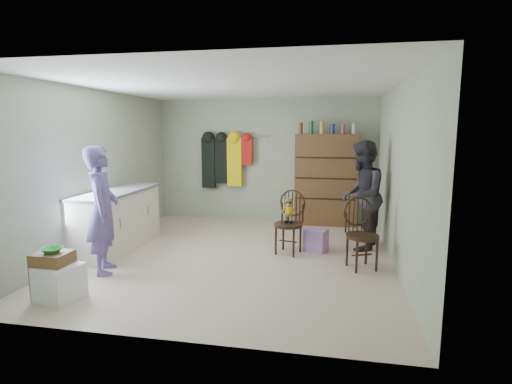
% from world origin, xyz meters
% --- Properties ---
extents(ground_plane, '(5.00, 5.00, 0.00)m').
position_xyz_m(ground_plane, '(0.00, 0.00, 0.00)').
color(ground_plane, beige).
rests_on(ground_plane, ground).
extents(room_walls, '(5.00, 5.00, 5.00)m').
position_xyz_m(room_walls, '(0.00, 0.53, 1.58)').
color(room_walls, '#A7B093').
rests_on(room_walls, ground).
extents(counter, '(0.64, 1.86, 0.94)m').
position_xyz_m(counter, '(-1.95, 0.00, 0.47)').
color(counter, silver).
rests_on(counter, ground).
extents(stool, '(0.38, 0.32, 0.54)m').
position_xyz_m(stool, '(-1.65, -1.89, 0.27)').
color(stool, brown).
rests_on(stool, ground).
extents(bowl, '(0.22, 0.22, 0.05)m').
position_xyz_m(bowl, '(-1.65, -1.89, 0.56)').
color(bowl, green).
rests_on(bowl, stool).
extents(plastic_tub, '(0.50, 0.49, 0.40)m').
position_xyz_m(plastic_tub, '(-1.57, -1.90, 0.20)').
color(plastic_tub, white).
rests_on(plastic_tub, ground).
extents(chair_front, '(0.53, 0.53, 0.97)m').
position_xyz_m(chair_front, '(0.75, 0.31, 0.56)').
color(chair_front, black).
rests_on(chair_front, ground).
extents(chair_far, '(0.57, 0.57, 0.98)m').
position_xyz_m(chair_far, '(1.78, -0.17, 0.52)').
color(chair_far, black).
rests_on(chair_far, ground).
extents(striped_bag, '(0.40, 0.36, 0.35)m').
position_xyz_m(striped_bag, '(1.15, 0.45, 0.17)').
color(striped_bag, pink).
rests_on(striped_bag, ground).
extents(person_left, '(0.61, 0.72, 1.68)m').
position_xyz_m(person_left, '(-1.57, -0.99, 0.84)').
color(person_left, '#625297').
rests_on(person_left, ground).
extents(person_right, '(0.81, 0.95, 1.72)m').
position_xyz_m(person_right, '(1.84, 0.75, 0.86)').
color(person_right, '#2D2B33').
rests_on(person_right, ground).
extents(dresser, '(1.20, 0.39, 2.05)m').
position_xyz_m(dresser, '(1.25, 2.30, 0.91)').
color(dresser, brown).
rests_on(dresser, ground).
extents(coat_rack, '(1.42, 0.12, 1.09)m').
position_xyz_m(coat_rack, '(-0.83, 2.38, 1.25)').
color(coat_rack, '#99999E').
rests_on(coat_rack, ground).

